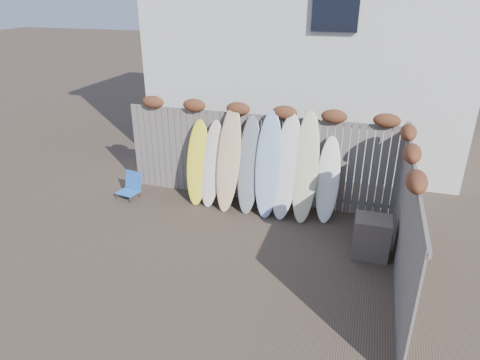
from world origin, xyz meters
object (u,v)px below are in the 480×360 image
(beach_chair, at_px, (131,186))
(wooden_crate, at_px, (371,237))
(surfboard_0, at_px, (198,163))
(lattice_panel, at_px, (405,203))

(beach_chair, relative_size, wooden_crate, 0.79)
(wooden_crate, bearing_deg, beach_chair, 171.35)
(surfboard_0, bearing_deg, beach_chair, -173.10)
(surfboard_0, bearing_deg, lattice_panel, -12.99)
(beach_chair, distance_m, wooden_crate, 5.40)
(lattice_panel, bearing_deg, wooden_crate, -134.98)
(beach_chair, distance_m, lattice_panel, 5.89)
(wooden_crate, distance_m, surfboard_0, 3.98)
(wooden_crate, height_order, surfboard_0, surfboard_0)
(wooden_crate, distance_m, lattice_panel, 0.87)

